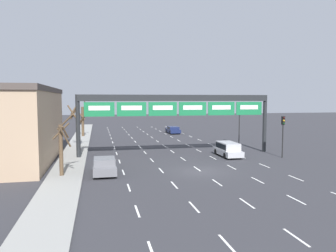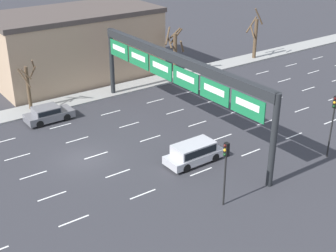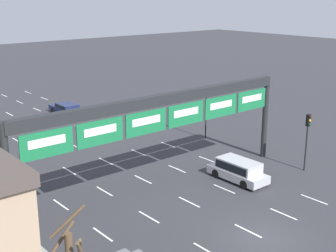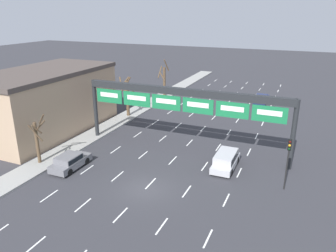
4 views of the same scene
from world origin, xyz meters
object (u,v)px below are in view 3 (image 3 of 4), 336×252
sign_gantry (164,111)px  car_navy (67,109)px  suv_silver (238,169)px  traffic_light_mid_block (308,131)px  traffic_light_near_gantry (206,102)px

sign_gantry → car_navy: (4.86, 23.05, -4.92)m
suv_silver → traffic_light_mid_block: (5.43, -1.93, 2.30)m
sign_gantry → suv_silver: (5.18, -2.12, -4.73)m
traffic_light_near_gantry → traffic_light_mid_block: size_ratio=1.12×
suv_silver → traffic_light_mid_block: size_ratio=1.02×
suv_silver → car_navy: 25.18m
traffic_light_near_gantry → traffic_light_mid_block: (0.13, -10.69, -0.34)m
traffic_light_near_gantry → sign_gantry: bearing=-147.6°
suv_silver → car_navy: suv_silver is taller
traffic_light_near_gantry → suv_silver: bearing=-121.2°
traffic_light_mid_block → suv_silver: bearing=160.5°
traffic_light_near_gantry → traffic_light_mid_block: 10.70m
car_navy → traffic_light_mid_block: (5.75, -27.10, 2.49)m
sign_gantry → car_navy: size_ratio=4.46×
sign_gantry → car_navy: sign_gantry is taller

